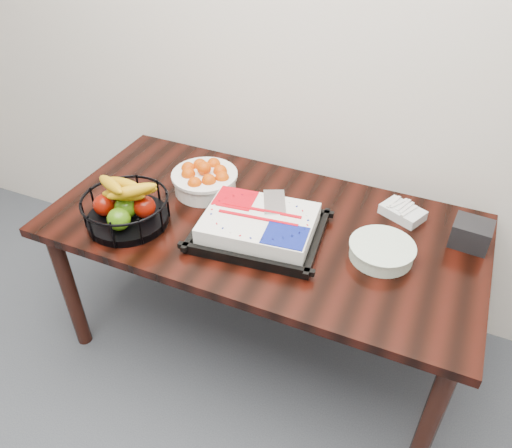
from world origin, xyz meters
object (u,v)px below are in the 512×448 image
at_px(cake_tray, 259,226).
at_px(tangerine_bowl, 205,175).
at_px(table, 263,238).
at_px(napkin_box, 471,234).
at_px(plate_stack, 382,251).
at_px(fruit_basket, 126,207).

relative_size(cake_tray, tangerine_bowl, 1.82).
bearing_deg(cake_tray, table, 103.63).
distance_m(cake_tray, napkin_box, 0.83).
bearing_deg(table, napkin_box, 13.81).
xyz_separation_m(table, plate_stack, (0.50, -0.02, 0.12)).
height_order(plate_stack, napkin_box, napkin_box).
height_order(cake_tray, napkin_box, same).
height_order(fruit_basket, napkin_box, fruit_basket).
bearing_deg(plate_stack, cake_tray, -171.97).
relative_size(table, fruit_basket, 5.05).
bearing_deg(tangerine_bowl, napkin_box, 4.35).
bearing_deg(napkin_box, cake_tray, -159.88).
bearing_deg(cake_tray, tangerine_bowl, 150.55).
distance_m(cake_tray, tangerine_bowl, 0.41).
height_order(table, plate_stack, plate_stack).
distance_m(table, tangerine_bowl, 0.39).
relative_size(cake_tray, napkin_box, 3.73).
distance_m(fruit_basket, napkin_box, 1.38).
height_order(tangerine_bowl, napkin_box, tangerine_bowl).
distance_m(fruit_basket, plate_stack, 1.03).
xyz_separation_m(table, napkin_box, (0.80, 0.20, 0.14)).
bearing_deg(table, plate_stack, -2.40).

